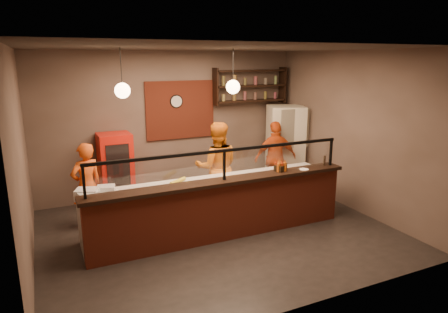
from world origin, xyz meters
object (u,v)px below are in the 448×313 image
cook_right (275,158)px  pizza_dough (230,179)px  cook_mid (217,167)px  condiment_caddy (280,168)px  wall_clock (176,101)px  red_cooler (116,170)px  cook_left (87,186)px  fridge (285,146)px  pepper_mill (324,160)px

cook_right → pizza_dough: cook_right is taller
cook_mid → condiment_caddy: (0.72, -1.19, 0.20)m
wall_clock → cook_right: bearing=-29.6°
wall_clock → red_cooler: (-1.46, -0.31, -1.33)m
cook_left → pizza_dough: bearing=135.4°
cook_mid → wall_clock: bearing=-59.6°
wall_clock → cook_right: 2.57m
cook_right → pizza_dough: 2.09m
wall_clock → condiment_caddy: wall_clock is taller
wall_clock → pizza_dough: bearing=-84.1°
cook_left → cook_right: cook_right is taller
cook_right → pizza_dough: size_ratio=3.76×
cook_left → fridge: 4.69m
cook_left → pizza_dough: cook_left is taller
red_cooler → pizza_dough: (1.70, -1.99, 0.14)m
cook_mid → fridge: 2.35m
red_cooler → condiment_caddy: size_ratio=7.70×
wall_clock → cook_right: wall_clock is taller
pizza_dough → cook_right: bearing=34.9°
wall_clock → condiment_caddy: bearing=-68.9°
cook_mid → cook_left: bearing=12.4°
cook_right → condiment_caddy: 1.86m
cook_right → condiment_caddy: cook_right is taller
condiment_caddy → cook_mid: bearing=121.4°
cook_right → red_cooler: size_ratio=1.09×
fridge → cook_left: bearing=-152.9°
cook_left → cook_mid: 2.49m
cook_left → pepper_mill: (4.17, -1.47, 0.36)m
wall_clock → fridge: wall_clock is taller
condiment_caddy → fridge: bearing=54.6°
cook_left → cook_mid: cook_mid is taller
cook_right → fridge: fridge is taller
fridge → cook_right: bearing=-120.6°
cook_mid → fridge: fridge is taller
cook_left → red_cooler: 1.17m
wall_clock → cook_mid: bearing=-78.1°
wall_clock → pizza_dough: wall_clock is taller
cook_mid → pizza_dough: bearing=102.6°
cook_mid → cook_right: cook_mid is taller
fridge → pizza_dough: (-2.26, -1.65, -0.07)m
cook_right → condiment_caddy: (-0.91, -1.60, 0.28)m
cook_left → cook_right: (4.10, 0.14, 0.05)m
fridge → pizza_dough: fridge is taller
condiment_caddy → pizza_dough: bearing=153.7°
red_cooler → cook_left: bearing=-127.1°
condiment_caddy → wall_clock: bearing=111.1°
cook_mid → condiment_caddy: size_ratio=9.17×
cook_left → pizza_dough: size_ratio=3.55×
fridge → pepper_mill: size_ratio=10.47×
wall_clock → cook_left: size_ratio=0.19×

